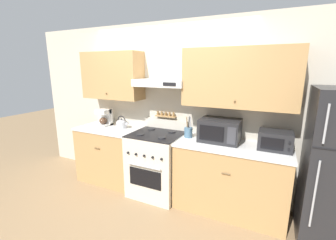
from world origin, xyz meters
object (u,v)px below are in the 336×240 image
at_px(stove_range, 157,163).
at_px(tea_kettle, 122,124).
at_px(utensil_crock, 188,132).
at_px(coffee_maker, 105,117).
at_px(toaster_oven, 275,140).
at_px(microwave, 220,130).

relative_size(stove_range, tea_kettle, 4.84).
bearing_deg(utensil_crock, stove_range, -167.69).
relative_size(coffee_maker, toaster_oven, 0.74).
xyz_separation_m(stove_range, tea_kettle, (-0.69, 0.10, 0.52)).
height_order(stove_range, microwave, microwave).
distance_m(tea_kettle, microwave, 1.59).
bearing_deg(tea_kettle, utensil_crock, 0.00).
bearing_deg(coffee_maker, tea_kettle, -4.02).
relative_size(tea_kettle, microwave, 0.43).
relative_size(stove_range, toaster_oven, 2.90).
distance_m(tea_kettle, utensil_crock, 1.15).
relative_size(tea_kettle, coffee_maker, 0.81).
xyz_separation_m(coffee_maker, utensil_crock, (1.52, -0.03, -0.06)).
xyz_separation_m(microwave, toaster_oven, (0.67, -0.02, -0.04)).
bearing_deg(utensil_crock, microwave, 2.34).
relative_size(stove_range, utensil_crock, 3.68).
xyz_separation_m(stove_range, coffee_maker, (-1.06, 0.13, 0.59)).
relative_size(microwave, toaster_oven, 1.38).
bearing_deg(microwave, toaster_oven, -1.67).
height_order(tea_kettle, microwave, microwave).
distance_m(stove_range, coffee_maker, 1.22).
height_order(stove_range, toaster_oven, toaster_oven).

